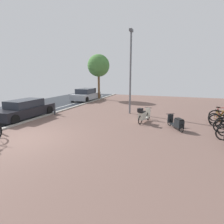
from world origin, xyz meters
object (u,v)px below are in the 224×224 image
(bollard_far, at_px, (55,109))
(street_tree, at_px, (99,66))
(bicycle_rack_07, at_px, (219,119))
(scooter_near, at_px, (177,123))
(parked_car_far, at_px, (86,95))
(scooter_mid, at_px, (143,115))
(parked_car_near, at_px, (25,109))
(bicycle_rack_06, at_px, (222,121))
(lamp_post, at_px, (130,69))
(bicycle_rack_08, at_px, (221,116))

(bollard_far, bearing_deg, street_tree, 92.84)
(bicycle_rack_07, bearing_deg, scooter_near, -139.04)
(bicycle_rack_07, xyz_separation_m, parked_car_far, (-12.55, 6.61, 0.31))
(bollard_far, bearing_deg, scooter_mid, -0.03)
(parked_car_near, relative_size, street_tree, 0.80)
(bicycle_rack_06, distance_m, lamp_post, 6.90)
(bicycle_rack_06, height_order, lamp_post, lamp_post)
(scooter_near, xyz_separation_m, bollard_far, (-8.67, 0.90, 0.08))
(parked_car_far, height_order, lamp_post, lamp_post)
(parked_car_far, relative_size, lamp_post, 0.70)
(bicycle_rack_08, bearing_deg, scooter_mid, -158.08)
(street_tree, xyz_separation_m, bollard_far, (0.46, -9.21, -3.50))
(bicycle_rack_06, distance_m, bicycle_rack_08, 1.30)
(bicycle_rack_06, distance_m, scooter_near, 2.84)
(parked_car_near, xyz_separation_m, bollard_far, (1.29, 1.56, -0.16))
(lamp_post, bearing_deg, bicycle_rack_07, -11.07)
(scooter_near, bearing_deg, bicycle_rack_08, 46.62)
(scooter_mid, bearing_deg, bicycle_rack_06, 7.30)
(bicycle_rack_08, height_order, parked_car_far, parked_car_far)
(bicycle_rack_06, distance_m, parked_car_far, 14.50)
(bicycle_rack_07, distance_m, lamp_post, 6.77)
(scooter_mid, bearing_deg, street_tree, 127.65)
(bicycle_rack_08, distance_m, lamp_post, 6.83)
(scooter_mid, height_order, street_tree, street_tree)
(parked_car_far, height_order, bollard_far, parked_car_far)
(lamp_post, xyz_separation_m, bollard_far, (-5.17, -2.37, -2.94))
(bicycle_rack_08, bearing_deg, street_tree, 147.86)
(bicycle_rack_08, bearing_deg, scooter_near, -133.38)
(scooter_near, xyz_separation_m, parked_car_near, (-9.96, -0.66, 0.24))
(bicycle_rack_06, height_order, scooter_mid, scooter_mid)
(bicycle_rack_06, xyz_separation_m, street_tree, (-11.56, 8.65, 3.60))
(parked_car_near, bearing_deg, bollard_far, 50.41)
(bicycle_rack_08, xyz_separation_m, scooter_mid, (-4.61, -1.86, 0.10))
(bicycle_rack_07, bearing_deg, bicycle_rack_08, 75.13)
(parked_car_far, distance_m, lamp_post, 9.01)
(bicycle_rack_07, height_order, lamp_post, lamp_post)
(scooter_mid, relative_size, street_tree, 0.35)
(street_tree, bearing_deg, bicycle_rack_08, -32.14)
(parked_car_near, relative_size, bollard_far, 4.67)
(scooter_mid, height_order, parked_car_near, parked_car_near)
(parked_car_near, distance_m, street_tree, 11.32)
(bicycle_rack_07, distance_m, street_tree, 14.51)
(parked_car_far, bearing_deg, bollard_far, -79.49)
(parked_car_near, bearing_deg, street_tree, 85.57)
(bicycle_rack_08, bearing_deg, bollard_far, -170.67)
(bicycle_rack_08, relative_size, street_tree, 0.26)
(bicycle_rack_06, relative_size, bicycle_rack_08, 0.99)
(street_tree, bearing_deg, parked_car_near, -94.43)
(bicycle_rack_07, height_order, scooter_mid, scooter_mid)
(bicycle_rack_07, distance_m, parked_car_near, 12.70)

